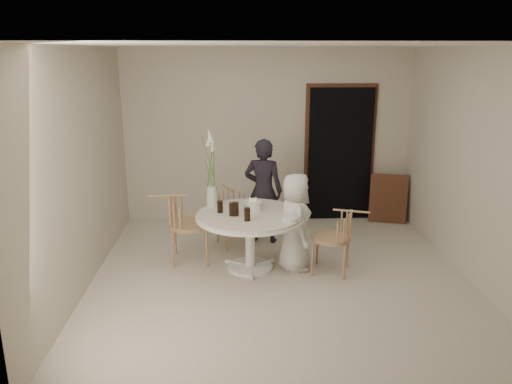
{
  "coord_description": "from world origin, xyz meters",
  "views": [
    {
      "loc": [
        -0.55,
        -5.53,
        2.63
      ],
      "look_at": [
        -0.28,
        0.3,
        0.99
      ],
      "focal_mm": 35.0,
      "sensor_mm": 36.0,
      "label": 1
    }
  ],
  "objects_px": {
    "chair_far": "(231,208)",
    "birthday_cake": "(253,206)",
    "girl": "(263,191)",
    "boy": "(295,222)",
    "flower_vase": "(212,180)",
    "chair_left": "(179,218)",
    "table": "(250,222)",
    "chair_right": "(341,232)"
  },
  "relations": [
    {
      "from": "birthday_cake",
      "to": "flower_vase",
      "type": "height_order",
      "value": "flower_vase"
    },
    {
      "from": "chair_left",
      "to": "flower_vase",
      "type": "distance_m",
      "value": 0.65
    },
    {
      "from": "chair_far",
      "to": "chair_left",
      "type": "bearing_deg",
      "value": -156.09
    },
    {
      "from": "chair_left",
      "to": "boy",
      "type": "xyz_separation_m",
      "value": [
        1.44,
        -0.31,
        0.03
      ]
    },
    {
      "from": "boy",
      "to": "table",
      "type": "bearing_deg",
      "value": 81.37
    },
    {
      "from": "table",
      "to": "chair_left",
      "type": "xyz_separation_m",
      "value": [
        -0.89,
        0.28,
        -0.03
      ]
    },
    {
      "from": "table",
      "to": "girl",
      "type": "relative_size",
      "value": 0.89
    },
    {
      "from": "table",
      "to": "chair_right",
      "type": "bearing_deg",
      "value": -9.26
    },
    {
      "from": "boy",
      "to": "flower_vase",
      "type": "xyz_separation_m",
      "value": [
        -1.02,
        0.31,
        0.47
      ]
    },
    {
      "from": "girl",
      "to": "flower_vase",
      "type": "bearing_deg",
      "value": 59.1
    },
    {
      "from": "chair_far",
      "to": "birthday_cake",
      "type": "xyz_separation_m",
      "value": [
        0.28,
        -0.78,
        0.28
      ]
    },
    {
      "from": "chair_left",
      "to": "girl",
      "type": "bearing_deg",
      "value": -61.64
    },
    {
      "from": "birthday_cake",
      "to": "flower_vase",
      "type": "xyz_separation_m",
      "value": [
        -0.51,
        0.15,
        0.3
      ]
    },
    {
      "from": "chair_left",
      "to": "girl",
      "type": "relative_size",
      "value": 0.61
    },
    {
      "from": "chair_far",
      "to": "chair_left",
      "type": "relative_size",
      "value": 0.86
    },
    {
      "from": "table",
      "to": "chair_far",
      "type": "distance_m",
      "value": 0.96
    },
    {
      "from": "table",
      "to": "boy",
      "type": "height_order",
      "value": "boy"
    },
    {
      "from": "chair_left",
      "to": "flower_vase",
      "type": "bearing_deg",
      "value": -92.25
    },
    {
      "from": "chair_right",
      "to": "boy",
      "type": "height_order",
      "value": "boy"
    },
    {
      "from": "table",
      "to": "chair_right",
      "type": "distance_m",
      "value": 1.11
    },
    {
      "from": "chair_far",
      "to": "chair_left",
      "type": "distance_m",
      "value": 0.92
    },
    {
      "from": "girl",
      "to": "birthday_cake",
      "type": "height_order",
      "value": "girl"
    },
    {
      "from": "chair_left",
      "to": "birthday_cake",
      "type": "relative_size",
      "value": 3.99
    },
    {
      "from": "chair_far",
      "to": "flower_vase",
      "type": "distance_m",
      "value": 0.89
    },
    {
      "from": "boy",
      "to": "flower_vase",
      "type": "height_order",
      "value": "flower_vase"
    },
    {
      "from": "girl",
      "to": "birthday_cake",
      "type": "bearing_deg",
      "value": 92.78
    },
    {
      "from": "birthday_cake",
      "to": "chair_left",
      "type": "bearing_deg",
      "value": 171.31
    },
    {
      "from": "table",
      "to": "girl",
      "type": "distance_m",
      "value": 0.98
    },
    {
      "from": "chair_left",
      "to": "boy",
      "type": "relative_size",
      "value": 0.74
    },
    {
      "from": "chair_right",
      "to": "boy",
      "type": "bearing_deg",
      "value": -86.66
    },
    {
      "from": "girl",
      "to": "flower_vase",
      "type": "height_order",
      "value": "flower_vase"
    },
    {
      "from": "boy",
      "to": "chair_left",
      "type": "bearing_deg",
      "value": 72.33
    },
    {
      "from": "chair_right",
      "to": "girl",
      "type": "relative_size",
      "value": 0.56
    },
    {
      "from": "table",
      "to": "chair_right",
      "type": "xyz_separation_m",
      "value": [
        1.09,
        -0.18,
        -0.08
      ]
    },
    {
      "from": "chair_right",
      "to": "birthday_cake",
      "type": "bearing_deg",
      "value": -88.02
    },
    {
      "from": "birthday_cake",
      "to": "flower_vase",
      "type": "relative_size",
      "value": 0.22
    },
    {
      "from": "birthday_cake",
      "to": "table",
      "type": "bearing_deg",
      "value": -107.03
    },
    {
      "from": "table",
      "to": "boy",
      "type": "distance_m",
      "value": 0.55
    },
    {
      "from": "girl",
      "to": "table",
      "type": "bearing_deg",
      "value": 92.1
    },
    {
      "from": "chair_right",
      "to": "birthday_cake",
      "type": "relative_size",
      "value": 3.64
    },
    {
      "from": "chair_right",
      "to": "birthday_cake",
      "type": "xyz_separation_m",
      "value": [
        -1.05,
        0.32,
        0.25
      ]
    },
    {
      "from": "chair_left",
      "to": "flower_vase",
      "type": "xyz_separation_m",
      "value": [
        0.42,
        0.0,
        0.5
      ]
    }
  ]
}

